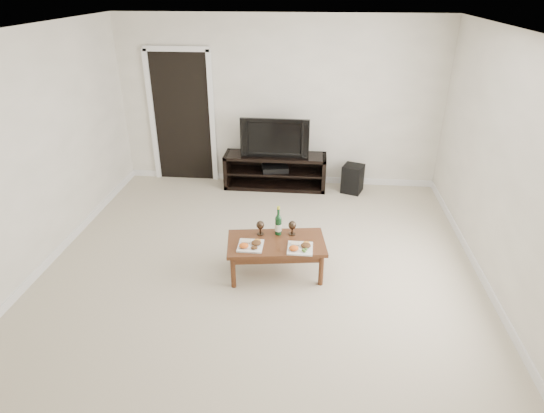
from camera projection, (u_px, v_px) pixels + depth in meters
The scene contains 14 objects.
floor at pixel (259, 277), 5.15m from camera, with size 5.50×5.50×0.00m, color #B9AC95.
back_wall at pixel (279, 103), 7.03m from camera, with size 5.00×0.04×2.60m, color white.
ceiling at pixel (255, 30), 3.97m from camera, with size 5.00×5.50×0.04m, color white.
doorway at pixel (182, 118), 7.25m from camera, with size 0.90×0.02×2.05m, color black.
media_console at pixel (275, 171), 7.25m from camera, with size 1.60×0.45×0.55m, color black.
television at pixel (275, 136), 6.99m from camera, with size 1.05×0.14×0.61m, color black.
av_receiver at pixel (275, 168), 7.22m from camera, with size 0.40×0.30×0.08m, color black.
subwoofer at pixel (353, 179), 7.11m from camera, with size 0.29×0.29×0.44m, color black.
coffee_table at pixel (276, 258), 5.12m from camera, with size 1.08×0.59×0.42m, color #522E17.
plate_left at pixel (250, 244), 4.92m from camera, with size 0.27×0.27×0.07m, color white.
plate_right at pixel (300, 246), 4.87m from camera, with size 0.27×0.27×0.07m, color white.
wine_bottle at pixel (278, 220), 5.10m from camera, with size 0.07×0.07×0.35m, color #0F3819.
goblet_left at pixel (260, 228), 5.13m from camera, with size 0.09×0.09×0.17m, color #33271C, non-canonical shape.
goblet_right at pixel (292, 228), 5.13m from camera, with size 0.09×0.09×0.17m, color #33271C, non-canonical shape.
Camera 1 is at (0.56, -4.21, 3.03)m, focal length 30.00 mm.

